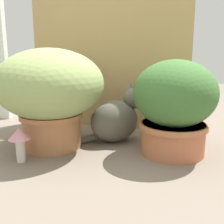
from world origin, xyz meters
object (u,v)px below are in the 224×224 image
Objects in this scene: leafy_planter at (175,105)px; mushroom_ornament_pink at (20,138)px; grass_planter at (50,91)px; mushroom_ornament_red at (43,139)px; cat at (117,119)px.

leafy_planter is 0.70m from mushroom_ornament_pink.
grass_planter is 0.23m from mushroom_ornament_red.
mushroom_ornament_pink is at bearing -107.62° from mushroom_ornament_red.
grass_planter is at bearing -172.62° from leafy_planter.
mushroom_ornament_pink is at bearing -102.05° from grass_planter.
leafy_planter is 4.42× the size of mushroom_ornament_red.
grass_planter is at bearing -148.57° from cat.
cat is at bearing 161.01° from leafy_planter.
cat is (0.29, 0.18, -0.16)m from grass_planter.
mushroom_ornament_pink reaches higher than mushroom_ornament_red.
mushroom_ornament_red is at bearing -165.03° from leafy_planter.
grass_planter is 0.28m from mushroom_ornament_pink.
grass_planter is 0.59m from leafy_planter.
grass_planter reaches higher than mushroom_ornament_pink.
mushroom_ornament_pink is (-0.04, -0.21, -0.18)m from grass_planter.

